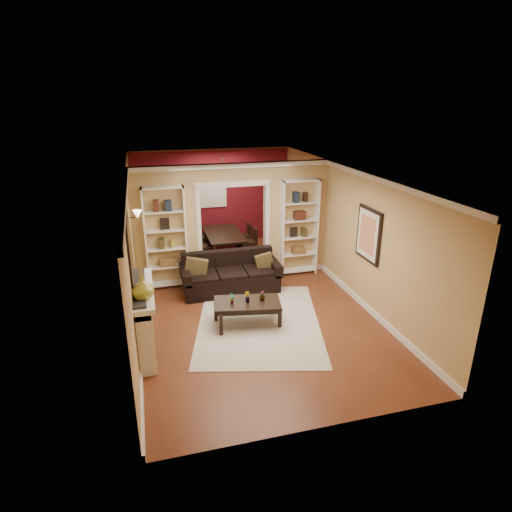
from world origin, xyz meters
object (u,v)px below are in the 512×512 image
object	(u,v)px
sofa	(231,273)
coffee_table	(247,313)
fireplace	(146,319)
bookshelf_right	(299,228)
dining_table	(225,244)
bookshelf_left	(166,238)

from	to	relation	value
sofa	coffee_table	distance (m)	1.57
sofa	fireplace	bearing A→B (deg)	-133.58
sofa	fireplace	distance (m)	2.70
coffee_table	fireplace	bearing A→B (deg)	-157.65
fireplace	bookshelf_right	bearing A→B (deg)	34.80
dining_table	bookshelf_left	bearing A→B (deg)	136.94
sofa	dining_table	xyz separation A→B (m)	(0.34, 2.35, -0.12)
bookshelf_left	bookshelf_right	world-z (taller)	same
bookshelf_left	dining_table	xyz separation A→B (m)	(1.65, 1.77, -0.85)
dining_table	sofa	bearing A→B (deg)	171.85
bookshelf_left	dining_table	world-z (taller)	bookshelf_left
coffee_table	bookshelf_left	size ratio (longest dim) A/B	0.54
bookshelf_left	fireplace	distance (m)	2.65
dining_table	coffee_table	bearing A→B (deg)	174.86
sofa	coffee_table	size ratio (longest dim) A/B	1.75
bookshelf_left	bookshelf_right	distance (m)	3.10
sofa	bookshelf_right	size ratio (longest dim) A/B	0.94
bookshelf_left	bookshelf_right	size ratio (longest dim) A/B	1.00
coffee_table	bookshelf_right	bearing A→B (deg)	60.19
coffee_table	bookshelf_right	xyz separation A→B (m)	(1.80, 2.14, 0.92)
coffee_table	fireplace	size ratio (longest dim) A/B	0.73
bookshelf_right	dining_table	xyz separation A→B (m)	(-1.45, 1.77, -0.85)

